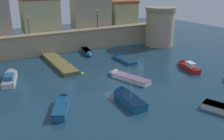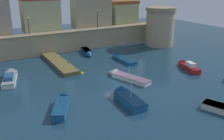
{
  "view_description": "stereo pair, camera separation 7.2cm",
  "coord_description": "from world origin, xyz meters",
  "px_view_note": "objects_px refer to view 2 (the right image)",
  "views": [
    {
      "loc": [
        -16.89,
        -28.95,
        13.31
      ],
      "look_at": [
        0.0,
        0.63,
        1.24
      ],
      "focal_mm": 39.72,
      "sensor_mm": 36.0,
      "label": 1
    },
    {
      "loc": [
        -16.83,
        -28.99,
        13.31
      ],
      "look_at": [
        0.0,
        0.63,
        1.24
      ],
      "focal_mm": 39.72,
      "sensor_mm": 36.0,
      "label": 2
    }
  ],
  "objects_px": {
    "fortress_tower": "(160,26)",
    "moored_boat_2": "(126,97)",
    "mooring_buoy_0": "(82,73)",
    "moored_boat_0": "(62,104)",
    "quay_lamp_1": "(97,16)",
    "moored_boat_5": "(121,58)",
    "moored_boat_9": "(187,66)",
    "moored_boat_3": "(10,77)",
    "moored_boat_8": "(87,52)",
    "quay_lamp_0": "(28,23)",
    "moored_boat_4": "(124,76)"
  },
  "relations": [
    {
      "from": "moored_boat_3",
      "to": "moored_boat_9",
      "type": "relative_size",
      "value": 1.18
    },
    {
      "from": "moored_boat_0",
      "to": "moored_boat_5",
      "type": "xyz_separation_m",
      "value": [
        15.48,
        12.53,
        -0.16
      ]
    },
    {
      "from": "fortress_tower",
      "to": "moored_boat_0",
      "type": "relative_size",
      "value": 1.4
    },
    {
      "from": "moored_boat_9",
      "to": "moored_boat_8",
      "type": "bearing_deg",
      "value": 49.5
    },
    {
      "from": "quay_lamp_1",
      "to": "moored_boat_8",
      "type": "bearing_deg",
      "value": -136.53
    },
    {
      "from": "moored_boat_3",
      "to": "moored_boat_4",
      "type": "relative_size",
      "value": 0.96
    },
    {
      "from": "moored_boat_2",
      "to": "moored_boat_0",
      "type": "bearing_deg",
      "value": 77.92
    },
    {
      "from": "fortress_tower",
      "to": "moored_boat_8",
      "type": "relative_size",
      "value": 1.27
    },
    {
      "from": "fortress_tower",
      "to": "moored_boat_2",
      "type": "xyz_separation_m",
      "value": [
        -21.48,
        -19.72,
        -3.77
      ]
    },
    {
      "from": "moored_boat_5",
      "to": "mooring_buoy_0",
      "type": "height_order",
      "value": "moored_boat_5"
    },
    {
      "from": "moored_boat_0",
      "to": "moored_boat_4",
      "type": "height_order",
      "value": "moored_boat_4"
    },
    {
      "from": "fortress_tower",
      "to": "moored_boat_3",
      "type": "relative_size",
      "value": 1.16
    },
    {
      "from": "quay_lamp_0",
      "to": "moored_boat_8",
      "type": "relative_size",
      "value": 0.5
    },
    {
      "from": "moored_boat_4",
      "to": "moored_boat_8",
      "type": "height_order",
      "value": "moored_boat_4"
    },
    {
      "from": "quay_lamp_1",
      "to": "moored_boat_0",
      "type": "distance_m",
      "value": 28.79
    },
    {
      "from": "fortress_tower",
      "to": "moored_boat_9",
      "type": "xyz_separation_m",
      "value": [
        -6.49,
        -14.84,
        -3.77
      ]
    },
    {
      "from": "moored_boat_3",
      "to": "moored_boat_9",
      "type": "xyz_separation_m",
      "value": [
        25.91,
        -9.06,
        0.02
      ]
    },
    {
      "from": "quay_lamp_1",
      "to": "moored_boat_0",
      "type": "xyz_separation_m",
      "value": [
        -16.05,
        -23.08,
        -6.21
      ]
    },
    {
      "from": "moored_boat_3",
      "to": "mooring_buoy_0",
      "type": "xyz_separation_m",
      "value": [
        10.01,
        -2.8,
        -0.43
      ]
    },
    {
      "from": "moored_boat_2",
      "to": "fortress_tower",
      "type": "bearing_deg",
      "value": -44.17
    },
    {
      "from": "moored_boat_3",
      "to": "moored_boat_0",
      "type": "bearing_deg",
      "value": -149.25
    },
    {
      "from": "quay_lamp_1",
      "to": "mooring_buoy_0",
      "type": "distance_m",
      "value": 18.23
    },
    {
      "from": "moored_boat_2",
      "to": "mooring_buoy_0",
      "type": "distance_m",
      "value": 11.19
    },
    {
      "from": "mooring_buoy_0",
      "to": "fortress_tower",
      "type": "bearing_deg",
      "value": 20.95
    },
    {
      "from": "fortress_tower",
      "to": "moored_boat_4",
      "type": "relative_size",
      "value": 1.11
    },
    {
      "from": "quay_lamp_0",
      "to": "moored_boat_9",
      "type": "xyz_separation_m",
      "value": [
        20.4,
        -20.19,
        -5.86
      ]
    },
    {
      "from": "moored_boat_9",
      "to": "moored_boat_0",
      "type": "bearing_deg",
      "value": 113.26
    },
    {
      "from": "mooring_buoy_0",
      "to": "moored_boat_2",
      "type": "bearing_deg",
      "value": -85.35
    },
    {
      "from": "moored_boat_3",
      "to": "moored_boat_8",
      "type": "bearing_deg",
      "value": -52.06
    },
    {
      "from": "fortress_tower",
      "to": "moored_boat_0",
      "type": "distance_m",
      "value": 33.96
    },
    {
      "from": "moored_boat_2",
      "to": "mooring_buoy_0",
      "type": "xyz_separation_m",
      "value": [
        -0.91,
        11.15,
        -0.45
      ]
    },
    {
      "from": "quay_lamp_1",
      "to": "moored_boat_2",
      "type": "distance_m",
      "value": 27.28
    },
    {
      "from": "fortress_tower",
      "to": "quay_lamp_1",
      "type": "relative_size",
      "value": 2.19
    },
    {
      "from": "fortress_tower",
      "to": "mooring_buoy_0",
      "type": "xyz_separation_m",
      "value": [
        -22.39,
        -8.57,
        -4.22
      ]
    },
    {
      "from": "quay_lamp_1",
      "to": "moored_boat_3",
      "type": "bearing_deg",
      "value": -150.59
    },
    {
      "from": "moored_boat_2",
      "to": "moored_boat_9",
      "type": "relative_size",
      "value": 1.03
    },
    {
      "from": "moored_boat_0",
      "to": "moored_boat_9",
      "type": "xyz_separation_m",
      "value": [
        22.23,
        2.9,
        0.03
      ]
    },
    {
      "from": "moored_boat_0",
      "to": "moored_boat_9",
      "type": "height_order",
      "value": "moored_boat_9"
    },
    {
      "from": "moored_boat_8",
      "to": "mooring_buoy_0",
      "type": "bearing_deg",
      "value": -16.31
    },
    {
      "from": "quay_lamp_0",
      "to": "quay_lamp_1",
      "type": "relative_size",
      "value": 0.85
    },
    {
      "from": "quay_lamp_1",
      "to": "moored_boat_4",
      "type": "height_order",
      "value": "quay_lamp_1"
    },
    {
      "from": "quay_lamp_0",
      "to": "moored_boat_2",
      "type": "bearing_deg",
      "value": -77.84
    },
    {
      "from": "moored_boat_8",
      "to": "moored_boat_9",
      "type": "relative_size",
      "value": 1.07
    },
    {
      "from": "moored_boat_8",
      "to": "moored_boat_3",
      "type": "bearing_deg",
      "value": -53.47
    },
    {
      "from": "fortress_tower",
      "to": "quay_lamp_1",
      "type": "height_order",
      "value": "fortress_tower"
    },
    {
      "from": "fortress_tower",
      "to": "moored_boat_2",
      "type": "relative_size",
      "value": 1.33
    },
    {
      "from": "quay_lamp_1",
      "to": "moored_boat_5",
      "type": "distance_m",
      "value": 12.33
    },
    {
      "from": "moored_boat_8",
      "to": "mooring_buoy_0",
      "type": "xyz_separation_m",
      "value": [
        -5.27,
        -9.7,
        -0.39
      ]
    },
    {
      "from": "fortress_tower",
      "to": "moored_boat_3",
      "type": "height_order",
      "value": "fortress_tower"
    },
    {
      "from": "moored_boat_0",
      "to": "moored_boat_8",
      "type": "bearing_deg",
      "value": -5.26
    }
  ]
}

